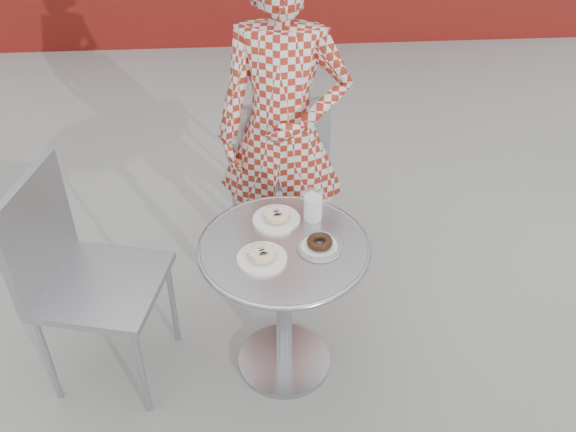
{
  "coord_description": "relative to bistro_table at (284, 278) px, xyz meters",
  "views": [
    {
      "loc": [
        -0.13,
        -1.95,
        2.3
      ],
      "look_at": [
        0.01,
        0.05,
        0.76
      ],
      "focal_mm": 40.0,
      "sensor_mm": 36.0,
      "label": 1
    }
  ],
  "objects": [
    {
      "name": "seated_person",
      "position": [
        0.04,
        0.63,
        0.31
      ],
      "size": [
        0.66,
        0.49,
        1.66
      ],
      "primitive_type": "imported",
      "rotation": [
        0.0,
        0.0,
        -0.17
      ],
      "color": "maroon",
      "rests_on": "ground"
    },
    {
      "name": "bistro_table",
      "position": [
        0.0,
        0.0,
        0.0
      ],
      "size": [
        0.68,
        0.68,
        0.69
      ],
      "rotation": [
        0.0,
        0.0,
        -0.26
      ],
      "color": "silver",
      "rests_on": "ground"
    },
    {
      "name": "plate_near",
      "position": [
        -0.09,
        -0.08,
        0.19
      ],
      "size": [
        0.19,
        0.19,
        0.05
      ],
      "rotation": [
        0.0,
        0.0,
        0.31
      ],
      "color": "white",
      "rests_on": "bistro_table"
    },
    {
      "name": "milk_cup",
      "position": [
        0.13,
        0.17,
        0.23
      ],
      "size": [
        0.08,
        0.08,
        0.13
      ],
      "rotation": [
        0.0,
        0.0,
        0.09
      ],
      "color": "white",
      "rests_on": "bistro_table"
    },
    {
      "name": "ground",
      "position": [
        0.02,
        0.05,
        -0.52
      ],
      "size": [
        60.0,
        60.0,
        0.0
      ],
      "primitive_type": "plane",
      "color": "#A29F9A",
      "rests_on": "ground"
    },
    {
      "name": "chair_far",
      "position": [
        0.01,
        0.89,
        -0.23
      ],
      "size": [
        0.52,
        0.53,
        0.95
      ],
      "rotation": [
        0.0,
        0.0,
        3.32
      ],
      "color": "#9DA0A4",
      "rests_on": "ground"
    },
    {
      "name": "chair_left",
      "position": [
        -0.75,
        0.03,
        -0.22
      ],
      "size": [
        0.57,
        0.56,
        0.98
      ],
      "rotation": [
        0.0,
        0.0,
        1.33
      ],
      "color": "#9DA0A4",
      "rests_on": "ground"
    },
    {
      "name": "plate_far",
      "position": [
        -0.02,
        0.16,
        0.19
      ],
      "size": [
        0.19,
        0.19,
        0.05
      ],
      "rotation": [
        0.0,
        0.0,
        0.27
      ],
      "color": "white",
      "rests_on": "bistro_table"
    },
    {
      "name": "plate_checker",
      "position": [
        0.14,
        -0.02,
        0.18
      ],
      "size": [
        0.18,
        0.18,
        0.05
      ],
      "rotation": [
        0.0,
        0.0,
        0.06
      ],
      "color": "white",
      "rests_on": "bistro_table"
    }
  ]
}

